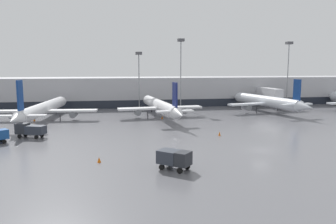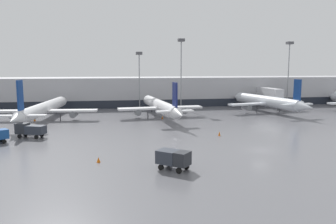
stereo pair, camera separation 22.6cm
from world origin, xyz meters
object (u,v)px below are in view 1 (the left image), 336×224
Objects in this scene: traffic_cone_3 at (34,119)px; traffic_cone_4 at (99,160)px; traffic_cone_0 at (162,117)px; apron_light_mast_2 at (289,56)px; apron_light_mast_3 at (181,55)px; parked_jet_2 at (160,106)px; service_truck_1 at (174,158)px; parked_jet_0 at (267,101)px; traffic_cone_1 at (220,134)px; parked_jet_1 at (43,109)px; apron_light_mast_0 at (139,64)px; service_truck_2 at (30,129)px.

traffic_cone_4 is at bearing -66.50° from traffic_cone_3.
traffic_cone_0 is 37.21m from traffic_cone_4.
apron_light_mast_3 reaches higher than apron_light_mast_2.
apron_light_mast_3 is at bearing 64.06° from traffic_cone_0.
parked_jet_2 is 21.36m from apron_light_mast_3.
parked_jet_2 is 2.98m from traffic_cone_0.
apron_light_mast_3 reaches higher than traffic_cone_3.
traffic_cone_0 is at bearing 124.18° from service_truck_1.
apron_light_mast_2 is at bearing -55.65° from parked_jet_0.
service_truck_1 is (-4.50, -40.88, -1.39)m from parked_jet_2.
service_truck_1 reaches higher than traffic_cone_1.
traffic_cone_1 is 0.04× the size of apron_light_mast_3.
parked_jet_1 is 56.80× the size of traffic_cone_4.
traffic_cone_1 is 0.05× the size of apron_light_mast_0.
parked_jet_0 reaches higher than service_truck_2.
apron_light_mast_2 reaches higher than traffic_cone_1.
traffic_cone_0 is 0.04× the size of apron_light_mast_0.
service_truck_2 reaches higher than traffic_cone_1.
service_truck_2 is at bearing 175.03° from service_truck_1.
service_truck_2 is at bearing 125.38° from traffic_cone_4.
apron_light_mast_0 is at bearing 167.16° from apron_light_mast_3.
traffic_cone_4 is (-20.76, -13.32, -0.06)m from traffic_cone_1.
parked_jet_0 is at bearing 4.10° from traffic_cone_3.
traffic_cone_3 is (-59.14, -4.24, -2.64)m from parked_jet_0.
traffic_cone_1 is 40.81m from apron_light_mast_3.
parked_jet_0 is at bearing -87.21° from parked_jet_2.
parked_jet_1 is at bearing 83.36° from parked_jet_0.
traffic_cone_3 is at bearing 113.50° from traffic_cone_4.
traffic_cone_0 is (25.93, 17.31, -1.13)m from service_truck_2.
service_truck_1 is 6.17× the size of traffic_cone_0.
parked_jet_2 is at bearing -123.26° from service_truck_2.
traffic_cone_1 is (-22.61, -27.19, -2.63)m from parked_jet_0.
service_truck_1 is 0.26× the size of apron_light_mast_0.
traffic_cone_3 is at bearing -158.39° from apron_light_mast_3.
parked_jet_0 is 59.35m from traffic_cone_3.
traffic_cone_0 is at bearing 90.21° from parked_jet_0.
apron_light_mast_3 reaches higher than traffic_cone_4.
traffic_cone_1 is 1.03× the size of traffic_cone_3.
parked_jet_1 reaches higher than service_truck_2.
traffic_cone_3 is at bearing 162.12° from service_truck_1.
parked_jet_2 is at bearing -0.10° from traffic_cone_3.
apron_light_mast_0 reaches higher than parked_jet_2.
service_truck_2 is 7.86× the size of traffic_cone_0.
service_truck_2 is at bearing 173.13° from traffic_cone_1.
apron_light_mast_2 reaches higher than parked_jet_1.
apron_light_mast_0 is at bearing 130.14° from service_truck_1.
traffic_cone_4 is 0.03× the size of apron_light_mast_3.
apron_light_mast_3 is (11.85, -2.70, 2.52)m from apron_light_mast_0.
service_truck_2 is 8.12× the size of traffic_cone_4.
traffic_cone_4 is 56.20m from apron_light_mast_0.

